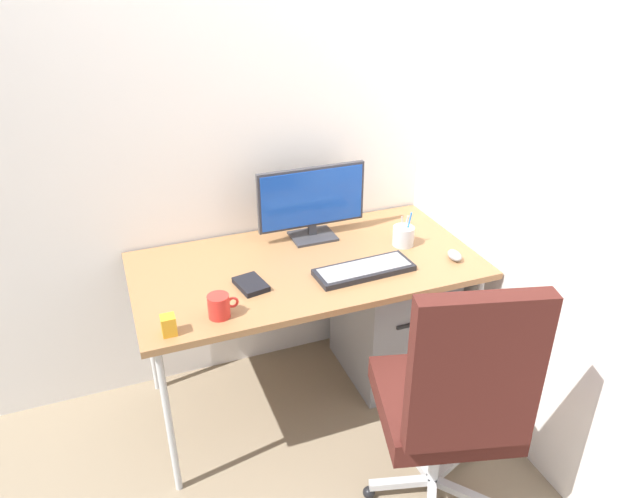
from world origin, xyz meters
The scene contains 13 objects.
ground_plane centered at (0.00, 0.00, 0.00)m, with size 8.00×8.00×0.00m, color gray.
wall_back centered at (0.00, 0.42, 1.40)m, with size 3.18×0.04×2.80m, color white.
wall_side_right centered at (0.78, -0.24, 1.40)m, with size 0.04×2.46×2.80m, color white.
desk centered at (0.00, 0.00, 0.72)m, with size 1.49×0.77×0.76m.
office_chair centered at (0.25, -0.81, 0.59)m, with size 0.58×0.61×1.10m.
filing_cabinet centered at (0.47, 0.06, 0.32)m, with size 0.45×0.53×0.64m.
monitor centered at (0.11, 0.23, 0.94)m, with size 0.51×0.16×0.35m.
keyboard centered at (0.20, -0.17, 0.77)m, with size 0.43×0.17×0.03m.
mouse centered at (0.62, -0.21, 0.78)m, with size 0.05×0.09×0.04m, color #9EA0A5.
pen_holder centered at (0.48, 0.00, 0.80)m, with size 0.10×0.10×0.17m.
notebook centered at (-0.28, -0.11, 0.77)m, with size 0.10×0.15×0.02m, color black.
coffee_mug centered at (-0.44, -0.27, 0.80)m, with size 0.12×0.08×0.09m.
desk_clamp_accessory centered at (-0.64, -0.31, 0.79)m, with size 0.05×0.05×0.08m, color orange.
Camera 1 is at (-0.76, -2.11, 2.01)m, focal length 32.99 mm.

